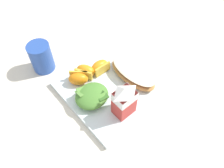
% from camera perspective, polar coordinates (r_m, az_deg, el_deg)
% --- Properties ---
extents(ground, '(3.00, 3.00, 0.00)m').
position_cam_1_polar(ground, '(0.70, 0.00, -1.27)').
color(ground, beige).
extents(white_plate, '(0.28, 0.28, 0.02)m').
position_cam_1_polar(white_plate, '(0.70, 0.00, -0.89)').
color(white_plate, silver).
rests_on(white_plate, ground).
extents(cheesy_pizza_bread, '(0.09, 0.17, 0.04)m').
position_cam_1_polar(cheesy_pizza_bread, '(0.70, 5.38, 2.86)').
color(cheesy_pizza_bread, '#B77F42').
rests_on(cheesy_pizza_bread, white_plate).
extents(green_salad_pile, '(0.10, 0.09, 0.04)m').
position_cam_1_polar(green_salad_pile, '(0.65, -5.34, -2.85)').
color(green_salad_pile, '#4C8433').
rests_on(green_salad_pile, white_plate).
extents(milk_carton, '(0.06, 0.05, 0.11)m').
position_cam_1_polar(milk_carton, '(0.59, 3.18, -4.07)').
color(milk_carton, '#B7332D').
rests_on(milk_carton, white_plate).
extents(orange_wedge_front, '(0.06, 0.04, 0.04)m').
position_cam_1_polar(orange_wedge_front, '(0.71, -3.12, 4.44)').
color(orange_wedge_front, orange).
rests_on(orange_wedge_front, white_plate).
extents(orange_wedge_middle, '(0.06, 0.07, 0.04)m').
position_cam_1_polar(orange_wedge_middle, '(0.71, -6.84, 3.31)').
color(orange_wedge_middle, orange).
rests_on(orange_wedge_middle, white_plate).
extents(orange_wedge_rear, '(0.07, 0.07, 0.04)m').
position_cam_1_polar(orange_wedge_rear, '(0.69, -8.62, 1.42)').
color(orange_wedge_rear, orange).
rests_on(orange_wedge_rear, white_plate).
extents(drinking_blue_cup, '(0.07, 0.07, 0.10)m').
position_cam_1_polar(drinking_blue_cup, '(0.76, -17.66, 6.54)').
color(drinking_blue_cup, '#284CA3').
rests_on(drinking_blue_cup, ground).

